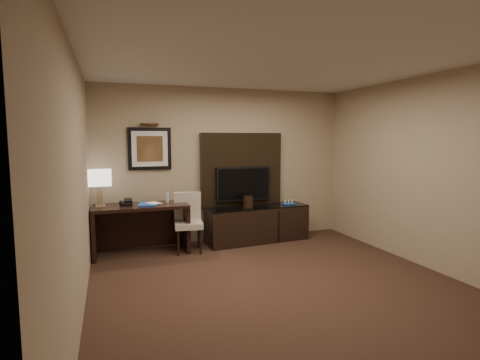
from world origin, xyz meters
name	(u,v)px	position (x,y,z in m)	size (l,w,h in m)	color
floor	(286,291)	(0.00, 0.00, -0.01)	(4.50, 5.00, 0.01)	#341F17
ceiling	(289,59)	(0.00, 0.00, 2.70)	(4.50, 5.00, 0.01)	silver
wall_back	(224,165)	(0.00, 2.50, 1.35)	(4.50, 0.01, 2.70)	tan
wall_left	(76,187)	(-2.25, 0.00, 1.35)	(0.01, 5.00, 2.70)	tan
wall_right	(437,173)	(2.25, 0.00, 1.35)	(0.01, 5.00, 2.70)	tan
desk	(141,229)	(-1.50, 2.10, 0.39)	(1.46, 0.63, 0.78)	black
credenza	(257,224)	(0.50, 2.15, 0.32)	(1.83, 0.51, 0.63)	black
tv_wall_panel	(241,169)	(0.30, 2.44, 1.27)	(1.50, 0.12, 1.30)	black
tv	(243,184)	(0.30, 2.34, 1.02)	(1.00, 0.08, 0.60)	black
artwork	(150,149)	(-1.30, 2.48, 1.65)	(0.70, 0.04, 0.70)	black
picture_light	(149,124)	(-1.30, 2.44, 2.05)	(0.04, 0.04, 0.30)	#3F2514
desk_chair	(189,224)	(-0.78, 1.94, 0.46)	(0.44, 0.50, 0.91)	beige
table_lamp	(100,187)	(-2.09, 2.15, 1.08)	(0.37, 0.21, 0.60)	#967F5D
desk_phone	(126,203)	(-1.72, 2.11, 0.83)	(0.19, 0.17, 0.09)	black
blue_folder	(147,204)	(-1.40, 2.06, 0.79)	(0.26, 0.35, 0.02)	#18439F
book	(148,197)	(-1.39, 2.06, 0.90)	(0.18, 0.02, 0.25)	#B1AC8B
water_bottle	(167,197)	(-1.07, 2.19, 0.87)	(0.06, 0.06, 0.18)	silver
ice_bucket	(248,202)	(0.31, 2.11, 0.73)	(0.18, 0.18, 0.20)	black
minibar_tray	(289,202)	(1.10, 2.13, 0.67)	(0.23, 0.14, 0.08)	#1945A3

